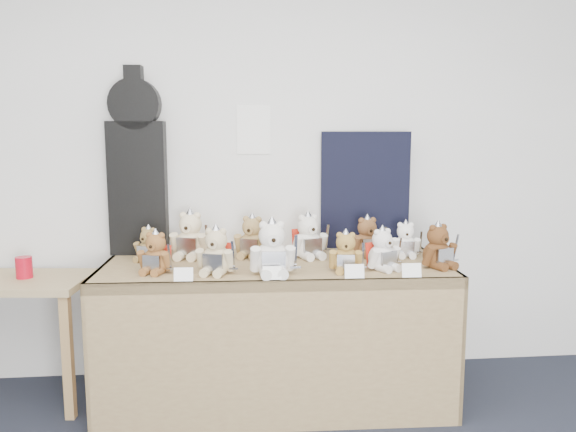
{
  "coord_description": "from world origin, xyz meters",
  "views": [
    {
      "loc": [
        0.04,
        -1.03,
        1.53
      ],
      "look_at": [
        0.34,
        1.98,
        1.09
      ],
      "focal_mm": 35.0,
      "sensor_mm": 36.0,
      "label": 1
    }
  ],
  "objects": [
    {
      "name": "room_shell",
      "position": [
        0.18,
        2.49,
        1.56
      ],
      "size": [
        6.0,
        6.0,
        6.0
      ],
      "color": "silver",
      "rests_on": "floor"
    },
    {
      "name": "display_table",
      "position": [
        0.28,
        1.99,
        0.64
      ],
      "size": [
        1.96,
        0.87,
        0.81
      ],
      "rotation": [
        0.0,
        0.0,
        -0.03
      ],
      "color": "brown",
      "rests_on": "floor"
    },
    {
      "name": "side_table",
      "position": [
        -1.22,
        2.17,
        0.6
      ],
      "size": [
        0.92,
        0.57,
        0.73
      ],
      "rotation": [
        0.0,
        0.0,
        -0.1
      ],
      "color": "tan",
      "rests_on": "floor"
    },
    {
      "name": "guitar_case",
      "position": [
        -0.52,
        2.39,
        1.35
      ],
      "size": [
        0.35,
        0.12,
        1.12
      ],
      "rotation": [
        0.0,
        0.0,
        -0.07
      ],
      "color": "black",
      "rests_on": "display_table"
    },
    {
      "name": "navy_board",
      "position": [
        0.87,
        2.42,
        1.18
      ],
      "size": [
        0.55,
        0.11,
        0.74
      ],
      "primitive_type": "cube",
      "rotation": [
        0.0,
        0.0,
        -0.16
      ],
      "color": "black",
      "rests_on": "display_table"
    },
    {
      "name": "red_cup",
      "position": [
        -1.13,
        2.18,
        0.79
      ],
      "size": [
        0.09,
        0.09,
        0.12
      ],
      "primitive_type": "cylinder",
      "color": "#B70C1F",
      "rests_on": "side_table"
    },
    {
      "name": "teddy_front_far_left",
      "position": [
        -0.36,
        1.9,
        0.91
      ],
      "size": [
        0.2,
        0.19,
        0.25
      ],
      "rotation": [
        0.0,
        0.0,
        -0.32
      ],
      "color": "brown",
      "rests_on": "display_table"
    },
    {
      "name": "teddy_front_left",
      "position": [
        -0.05,
        1.85,
        0.92
      ],
      "size": [
        0.22,
        0.21,
        0.28
      ],
      "rotation": [
        0.0,
        0.0,
        -0.28
      ],
      "color": "#C5B38B",
      "rests_on": "display_table"
    },
    {
      "name": "teddy_front_centre",
      "position": [
        0.24,
        1.8,
        0.94
      ],
      "size": [
        0.26,
        0.21,
        0.32
      ],
      "rotation": [
        0.0,
        0.0,
        0.04
      ],
      "color": "silver",
      "rests_on": "display_table"
    },
    {
      "name": "teddy_front_right",
      "position": [
        0.63,
        1.83,
        0.9
      ],
      "size": [
        0.2,
        0.17,
        0.24
      ],
      "rotation": [
        0.0,
        0.0,
        -0.16
      ],
      "color": "olive",
      "rests_on": "display_table"
    },
    {
      "name": "teddy_front_far_right",
      "position": [
        0.84,
        1.85,
        0.91
      ],
      "size": [
        0.21,
        0.2,
        0.26
      ],
      "rotation": [
        0.0,
        0.0,
        0.45
      ],
      "color": "silver",
      "rests_on": "display_table"
    },
    {
      "name": "teddy_front_end",
      "position": [
        1.16,
        1.87,
        0.92
      ],
      "size": [
        0.23,
        0.21,
        0.27
      ],
      "rotation": [
        0.0,
        0.0,
        0.37
      ],
      "color": "brown",
      "rests_on": "display_table"
    },
    {
      "name": "teddy_back_left",
      "position": [
        -0.21,
        2.25,
        0.93
      ],
      "size": [
        0.25,
        0.24,
        0.31
      ],
      "rotation": [
        0.0,
        0.0,
        -0.27
      ],
      "color": "beige",
      "rests_on": "display_table"
    },
    {
      "name": "teddy_back_centre_left",
      "position": [
        0.16,
        2.24,
        0.92
      ],
      "size": [
        0.23,
        0.22,
        0.28
      ],
      "rotation": [
        0.0,
        0.0,
        -0.36
      ],
      "color": "tan",
      "rests_on": "display_table"
    },
    {
      "name": "teddy_back_centre_right",
      "position": [
        0.48,
        2.19,
        0.92
      ],
      "size": [
        0.25,
        0.23,
        0.3
      ],
      "rotation": [
        0.0,
        0.0,
        0.33
      ],
      "color": "silver",
      "rests_on": "display_table"
    },
    {
      "name": "teddy_back_right",
      "position": [
        0.84,
        2.2,
        0.91
      ],
      "size": [
        0.22,
        0.19,
        0.27
      ],
      "rotation": [
        0.0,
        0.0,
        0.14
      ],
      "color": "brown",
      "rests_on": "display_table"
    },
    {
      "name": "teddy_back_end",
      "position": [
        1.06,
        2.16,
        0.9
      ],
      "size": [
        0.19,
        0.16,
        0.24
      ],
      "rotation": [
        0.0,
        0.0,
        -0.12
      ],
      "color": "white",
      "rests_on": "display_table"
    },
    {
      "name": "teddy_back_far_left",
      "position": [
        -0.44,
        2.19,
        0.9
      ],
      "size": [
        0.18,
        0.18,
        0.22
      ],
      "rotation": [
        0.0,
        0.0,
        -0.53
      ],
      "color": "#9D7E49",
      "rests_on": "display_table"
    },
    {
      "name": "entry_card_a",
      "position": [
        -0.2,
        1.7,
        0.84
      ],
      "size": [
        0.1,
        0.02,
        0.07
      ],
      "primitive_type": "cube",
      "rotation": [
        -0.24,
        0.0,
        -0.03
      ],
      "color": "white",
      "rests_on": "display_table"
    },
    {
      "name": "entry_card_b",
      "position": [
        0.23,
        1.69,
        0.84
      ],
      "size": [
        0.09,
        0.02,
        0.07
      ],
      "primitive_type": "cube",
      "rotation": [
        -0.24,
        0.0,
        -0.03
      ],
      "color": "white",
      "rests_on": "display_table"
    },
    {
      "name": "entry_card_c",
      "position": [
        0.65,
        1.68,
        0.85
      ],
      "size": [
        0.1,
        0.02,
        0.07
      ],
      "primitive_type": "cube",
      "rotation": [
        -0.24,
        0.0,
        -0.03
      ],
      "color": "white",
      "rests_on": "display_table"
    },
    {
      "name": "entry_card_d",
      "position": [
        0.94,
        1.67,
        0.85
      ],
      "size": [
        0.1,
        0.02,
        0.07
      ],
      "primitive_type": "cube",
      "rotation": [
        -0.24,
        0.0,
        -0.03
      ],
      "color": "white",
      "rests_on": "display_table"
    }
  ]
}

